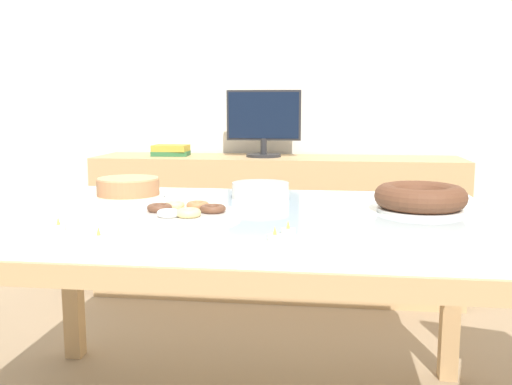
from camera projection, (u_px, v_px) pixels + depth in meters
wall_back at (282, 72)px, 3.48m from camera, size 8.00×0.10×2.60m
dining_table at (234, 237)px, 1.85m from camera, size 1.71×1.08×0.75m
sideboard at (276, 226)px, 3.32m from camera, size 2.08×0.44×0.80m
computer_monitor at (264, 124)px, 3.24m from camera, size 0.42×0.20×0.38m
book_stack at (171, 150)px, 3.33m from camera, size 0.22×0.16×0.06m
cake_chocolate_round at (128, 188)px, 2.12m from camera, size 0.27×0.27×0.08m
cake_golden_bundt at (420, 198)px, 1.84m from camera, size 0.29×0.29×0.09m
pastry_platter at (185, 213)px, 1.76m from camera, size 0.34×0.34×0.04m
plate_stack at (260, 191)px, 2.10m from camera, size 0.21×0.21×0.06m
tealight_centre at (99, 237)px, 1.44m from camera, size 0.04×0.04×0.04m
tealight_right_edge at (58, 227)px, 1.57m from camera, size 0.04×0.04×0.04m
tealight_left_edge at (275, 237)px, 1.45m from camera, size 0.04×0.04×0.04m
tealight_near_cakes at (288, 231)px, 1.52m from camera, size 0.04×0.04×0.04m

